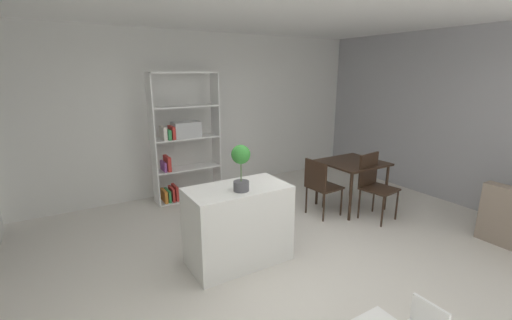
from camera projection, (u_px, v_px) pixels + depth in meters
name	position (u px, v px, depth m)	size (l,w,h in m)	color
ground_plane	(287.00, 264.00, 3.88)	(9.80, 9.80, 0.00)	beige
back_partition	(190.00, 114.00, 5.99)	(7.12, 0.06, 2.83)	silver
right_partition_gray	(472.00, 120.00, 5.28)	(0.06, 6.04, 2.83)	#9E9EA3
kitchen_island	(238.00, 225.00, 3.84)	(1.14, 0.62, 0.91)	white
potted_plant_on_island	(241.00, 163.00, 3.53)	(0.20, 0.20, 0.50)	#4C4C51
open_bookshelf	(183.00, 141.00, 5.62)	(1.13, 0.34, 2.14)	white
dining_table	(352.00, 167.00, 5.35)	(0.91, 0.85, 0.77)	black
dining_chair_near	(374.00, 181.00, 5.00)	(0.51, 0.50, 0.97)	black
dining_chair_island_side	(320.00, 183.00, 5.05)	(0.46, 0.46, 0.89)	black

